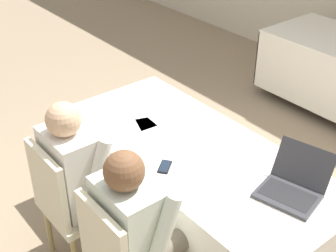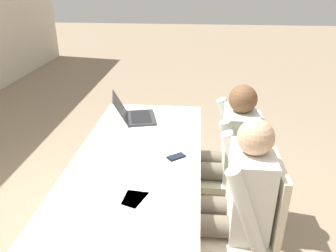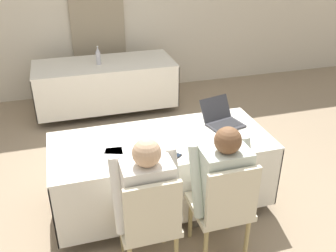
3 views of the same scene
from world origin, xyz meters
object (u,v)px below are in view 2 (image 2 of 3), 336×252
laptop (135,115)px  person_checkered_shirt (235,198)px  chair_near_left (250,221)px  chair_near_right (239,168)px  person_white_shirt (227,149)px  cell_phone (176,157)px

laptop → person_checkered_shirt: (-0.94, -0.77, -0.11)m
chair_near_left → person_checkered_shirt: size_ratio=0.78×
chair_near_right → person_white_shirt: bearing=-90.0°
chair_near_left → laptop: bearing=-137.3°
person_checkered_shirt → chair_near_left: bearing=90.0°
laptop → chair_near_right: size_ratio=0.46×
cell_phone → person_checkered_shirt: size_ratio=0.12×
laptop → person_checkered_shirt: bearing=-154.7°
chair_near_left → person_checkered_shirt: 0.19m
person_white_shirt → laptop: bearing=-114.7°
chair_near_right → person_checkered_shirt: 0.62m
person_white_shirt → cell_phone: bearing=-54.8°
cell_phone → chair_near_left: 0.62m
cell_phone → person_white_shirt: person_white_shirt is taller
cell_phone → chair_near_right: bearing=-98.4°
laptop → chair_near_right: bearing=-125.8°
laptop → chair_near_left: (-0.94, -0.87, -0.27)m
chair_near_right → person_checkered_shirt: person_checkered_shirt is taller
chair_near_left → person_white_shirt: person_white_shirt is taller
laptop → person_white_shirt: person_white_shirt is taller
laptop → person_white_shirt: size_ratio=0.35×
cell_phone → person_checkered_shirt: (-0.33, -0.37, -0.07)m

